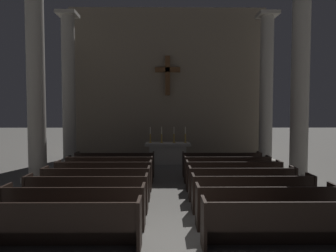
{
  "coord_description": "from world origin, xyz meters",
  "views": [
    {
      "loc": [
        -0.11,
        -5.21,
        2.53
      ],
      "look_at": [
        0.0,
        7.6,
        1.89
      ],
      "focal_mm": 31.11,
      "sensor_mm": 36.0,
      "label": 1
    }
  ],
  "objects_px": {
    "pew_right_row_1": "(285,224)",
    "column_right_third": "(266,91)",
    "pew_left_row_4": "(97,184)",
    "pew_right_row_6": "(227,169)",
    "pew_left_row_1": "(57,225)",
    "candlestick_inner_left": "(162,138)",
    "column_left_third": "(69,91)",
    "altar": "(168,152)",
    "pew_left_row_7": "(115,164)",
    "pew_left_row_2": "(75,207)",
    "column_left_second": "(36,84)",
    "pew_left_row_6": "(110,169)",
    "candlestick_outer_left": "(150,138)",
    "candlestick_inner_right": "(174,138)",
    "pew_left_row_3": "(87,194)",
    "column_right_second": "(300,84)",
    "pew_right_row_2": "(266,206)",
    "candlestick_outer_right": "(185,138)",
    "pew_right_row_3": "(252,193)",
    "pew_right_row_5": "(233,175)",
    "pew_right_row_7": "(221,164)",
    "pew_left_row_5": "(104,176)"
  },
  "relations": [
    {
      "from": "pew_right_row_1",
      "to": "column_right_third",
      "type": "bearing_deg",
      "value": 73.2
    },
    {
      "from": "pew_left_row_4",
      "to": "pew_right_row_6",
      "type": "bearing_deg",
      "value": 26.03
    },
    {
      "from": "pew_left_row_1",
      "to": "candlestick_inner_left",
      "type": "height_order",
      "value": "candlestick_inner_left"
    },
    {
      "from": "column_left_third",
      "to": "altar",
      "type": "distance_m",
      "value": 5.63
    },
    {
      "from": "pew_left_row_7",
      "to": "column_right_third",
      "type": "xyz_separation_m",
      "value": [
        6.84,
        2.85,
        3.06
      ]
    },
    {
      "from": "pew_left_row_2",
      "to": "column_left_second",
      "type": "distance_m",
      "value": 5.97
    },
    {
      "from": "pew_left_row_4",
      "to": "pew_left_row_6",
      "type": "xyz_separation_m",
      "value": [
        0.0,
        2.02,
        0.0
      ]
    },
    {
      "from": "column_left_second",
      "to": "pew_left_row_4",
      "type": "bearing_deg",
      "value": -40.88
    },
    {
      "from": "altar",
      "to": "candlestick_outer_left",
      "type": "distance_m",
      "value": 1.12
    },
    {
      "from": "column_left_second",
      "to": "altar",
      "type": "xyz_separation_m",
      "value": [
        4.77,
        3.52,
        -3.0
      ]
    },
    {
      "from": "candlestick_inner_right",
      "to": "altar",
      "type": "bearing_deg",
      "value": -180.0
    },
    {
      "from": "pew_left_row_3",
      "to": "column_right_second",
      "type": "height_order",
      "value": "column_right_second"
    },
    {
      "from": "pew_right_row_2",
      "to": "candlestick_outer_right",
      "type": "xyz_separation_m",
      "value": [
        -1.22,
        7.88,
        0.79
      ]
    },
    {
      "from": "pew_left_row_3",
      "to": "pew_left_row_4",
      "type": "xyz_separation_m",
      "value": [
        0.0,
        1.01,
        0.0
      ]
    },
    {
      "from": "pew_left_row_1",
      "to": "pew_left_row_3",
      "type": "xyz_separation_m",
      "value": [
        0.0,
        2.02,
        0.0
      ]
    },
    {
      "from": "column_left_second",
      "to": "candlestick_outer_right",
      "type": "relative_size",
      "value": 9.31
    },
    {
      "from": "pew_right_row_3",
      "to": "pew_right_row_5",
      "type": "distance_m",
      "value": 2.02
    },
    {
      "from": "column_left_third",
      "to": "pew_right_row_3",
      "type": "bearing_deg",
      "value": -45.24
    },
    {
      "from": "candlestick_inner_right",
      "to": "pew_right_row_7",
      "type": "bearing_deg",
      "value": -57.82
    },
    {
      "from": "candlestick_outer_right",
      "to": "pew_left_row_1",
      "type": "bearing_deg",
      "value": -108.2
    },
    {
      "from": "altar",
      "to": "candlestick_inner_left",
      "type": "distance_m",
      "value": 0.79
    },
    {
      "from": "pew_left_row_5",
      "to": "candlestick_inner_right",
      "type": "distance_m",
      "value": 5.45
    },
    {
      "from": "pew_left_row_7",
      "to": "pew_right_row_2",
      "type": "xyz_separation_m",
      "value": [
        4.15,
        -5.06,
        0.0
      ]
    },
    {
      "from": "pew_right_row_7",
      "to": "column_left_second",
      "type": "distance_m",
      "value": 7.53
    },
    {
      "from": "pew_left_row_2",
      "to": "pew_left_row_6",
      "type": "bearing_deg",
      "value": 90.0
    },
    {
      "from": "column_right_second",
      "to": "column_right_third",
      "type": "relative_size",
      "value": 1.0
    },
    {
      "from": "candlestick_inner_left",
      "to": "candlestick_inner_right",
      "type": "xyz_separation_m",
      "value": [
        0.6,
        0.0,
        0.0
      ]
    },
    {
      "from": "pew_right_row_3",
      "to": "pew_left_row_5",
      "type": "bearing_deg",
      "value": 153.97
    },
    {
      "from": "pew_left_row_7",
      "to": "pew_right_row_1",
      "type": "xyz_separation_m",
      "value": [
        4.15,
        -6.07,
        0.0
      ]
    },
    {
      "from": "pew_left_row_6",
      "to": "pew_right_row_7",
      "type": "bearing_deg",
      "value": 13.72
    },
    {
      "from": "pew_left_row_4",
      "to": "pew_right_row_2",
      "type": "distance_m",
      "value": 4.61
    },
    {
      "from": "pew_right_row_3",
      "to": "column_left_third",
      "type": "bearing_deg",
      "value": 134.76
    },
    {
      "from": "column_left_third",
      "to": "candlestick_inner_right",
      "type": "bearing_deg",
      "value": -0.36
    },
    {
      "from": "pew_right_row_5",
      "to": "candlestick_inner_left",
      "type": "relative_size",
      "value": 3.9
    },
    {
      "from": "pew_left_row_6",
      "to": "pew_right_row_3",
      "type": "bearing_deg",
      "value": -36.22
    },
    {
      "from": "pew_left_row_7",
      "to": "candlestick_outer_left",
      "type": "bearing_deg",
      "value": 66.53
    },
    {
      "from": "pew_left_row_7",
      "to": "pew_right_row_7",
      "type": "bearing_deg",
      "value": 0.0
    },
    {
      "from": "pew_left_row_1",
      "to": "altar",
      "type": "relative_size",
      "value": 1.38
    },
    {
      "from": "pew_left_row_7",
      "to": "column_left_third",
      "type": "distance_m",
      "value": 4.97
    },
    {
      "from": "pew_right_row_1",
      "to": "pew_right_row_7",
      "type": "relative_size",
      "value": 1.0
    },
    {
      "from": "pew_left_row_5",
      "to": "candlestick_outer_right",
      "type": "relative_size",
      "value": 3.9
    },
    {
      "from": "pew_left_row_7",
      "to": "altar",
      "type": "relative_size",
      "value": 1.38
    },
    {
      "from": "pew_left_row_1",
      "to": "candlestick_outer_left",
      "type": "distance_m",
      "value": 9.01
    },
    {
      "from": "column_left_second",
      "to": "altar",
      "type": "height_order",
      "value": "column_left_second"
    },
    {
      "from": "pew_right_row_7",
      "to": "altar",
      "type": "relative_size",
      "value": 1.38
    },
    {
      "from": "pew_right_row_3",
      "to": "pew_right_row_5",
      "type": "xyz_separation_m",
      "value": [
        0.0,
        2.02,
        0.0
      ]
    },
    {
      "from": "pew_right_row_5",
      "to": "candlestick_inner_left",
      "type": "bearing_deg",
      "value": 116.11
    },
    {
      "from": "pew_left_row_6",
      "to": "pew_right_row_2",
      "type": "xyz_separation_m",
      "value": [
        4.15,
        -4.05,
        0.0
      ]
    },
    {
      "from": "pew_left_row_3",
      "to": "pew_right_row_2",
      "type": "relative_size",
      "value": 1.0
    },
    {
      "from": "pew_left_row_2",
      "to": "pew_left_row_5",
      "type": "relative_size",
      "value": 1.0
    }
  ]
}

